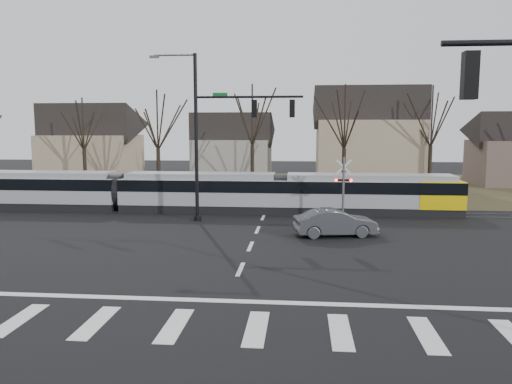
{
  "coord_description": "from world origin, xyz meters",
  "views": [
    {
      "loc": [
        2.44,
        -17.7,
        5.74
      ],
      "look_at": [
        0.0,
        9.0,
        2.3
      ],
      "focal_mm": 35.0,
      "sensor_mm": 36.0,
      "label": 1
    }
  ],
  "objects": [
    {
      "name": "ground",
      "position": [
        0.0,
        0.0,
        0.0
      ],
      "size": [
        140.0,
        140.0,
        0.0
      ],
      "primitive_type": "plane",
      "color": "black"
    },
    {
      "name": "grass_verge",
      "position": [
        0.0,
        32.0,
        0.01
      ],
      "size": [
        140.0,
        28.0,
        0.01
      ],
      "primitive_type": "cube",
      "color": "#38331E",
      "rests_on": "ground"
    },
    {
      "name": "crosswalk",
      "position": [
        0.0,
        -4.0,
        0.01
      ],
      "size": [
        27.0,
        2.6,
        0.01
      ],
      "color": "silver",
      "rests_on": "ground"
    },
    {
      "name": "stop_line",
      "position": [
        0.0,
        -1.8,
        0.01
      ],
      "size": [
        28.0,
        0.35,
        0.01
      ],
      "primitive_type": "cube",
      "color": "silver",
      "rests_on": "ground"
    },
    {
      "name": "lane_dashes",
      "position": [
        0.0,
        16.0,
        0.01
      ],
      "size": [
        0.18,
        30.0,
        0.01
      ],
      "color": "silver",
      "rests_on": "ground"
    },
    {
      "name": "rail_pair",
      "position": [
        0.0,
        15.8,
        0.03
      ],
      "size": [
        90.0,
        1.52,
        0.06
      ],
      "color": "#59595E",
      "rests_on": "ground"
    },
    {
      "name": "tram",
      "position": [
        -4.61,
        16.0,
        1.46
      ],
      "size": [
        35.29,
        2.62,
        2.67
      ],
      "color": "gray",
      "rests_on": "ground"
    },
    {
      "name": "sedan",
      "position": [
        4.28,
        8.8,
        0.72
      ],
      "size": [
        3.24,
        4.99,
        1.45
      ],
      "primitive_type": "imported",
      "rotation": [
        0.0,
        0.0,
        1.77
      ],
      "color": "#404246",
      "rests_on": "ground"
    },
    {
      "name": "signal_pole_far",
      "position": [
        -2.41,
        12.5,
        5.7
      ],
      "size": [
        9.28,
        0.44,
        10.2
      ],
      "color": "black",
      "rests_on": "ground"
    },
    {
      "name": "rail_crossing_signal",
      "position": [
        5.0,
        12.79,
        1.89
      ],
      "size": [
        1.08,
        0.36,
        4.0
      ],
      "color": "#59595B",
      "rests_on": "ground"
    },
    {
      "name": "tree_row",
      "position": [
        2.0,
        26.0,
        5.0
      ],
      "size": [
        59.2,
        7.2,
        10.0
      ],
      "color": "black",
      "rests_on": "ground"
    },
    {
      "name": "house_a",
      "position": [
        -20.0,
        34.0,
        4.46
      ],
      "size": [
        9.72,
        8.64,
        8.6
      ],
      "color": "gray",
      "rests_on": "ground"
    },
    {
      "name": "house_b",
      "position": [
        -5.0,
        36.0,
        3.97
      ],
      "size": [
        8.64,
        7.56,
        7.65
      ],
      "color": "gray",
      "rests_on": "ground"
    },
    {
      "name": "house_c",
      "position": [
        9.0,
        33.0,
        5.23
      ],
      "size": [
        10.8,
        8.64,
        10.1
      ],
      "color": "gray",
      "rests_on": "ground"
    }
  ]
}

